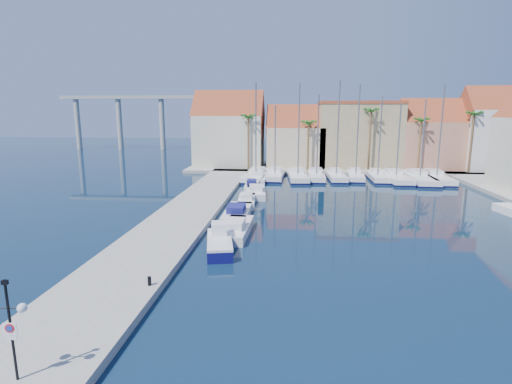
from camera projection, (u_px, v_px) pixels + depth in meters
ground at (269, 267)px, 26.71m from camera, size 260.00×260.00×0.00m
quay_west at (189, 211)px, 40.64m from camera, size 6.00×77.00×0.50m
shore_north at (339, 167)px, 72.63m from camera, size 54.00×16.00×0.50m
lamp_post at (9, 315)px, 14.27m from camera, size 1.34×0.47×3.95m
bollard at (149, 281)px, 22.74m from camera, size 0.21×0.21×0.53m
fishing_boat at (219, 242)px, 29.93m from camera, size 2.82×5.63×1.88m
motorboat_west_0 at (236, 229)px, 33.76m from camera, size 2.38×6.89×1.40m
motorboat_west_1 at (237, 213)px, 39.11m from camera, size 2.32×7.16×1.40m
motorboat_west_2 at (247, 200)px, 44.51m from camera, size 2.20×5.73×1.40m
motorboat_west_3 at (256, 192)px, 49.43m from camera, size 2.88×7.19×1.40m
motorboat_west_4 at (252, 186)px, 53.35m from camera, size 1.88×5.39×1.40m
motorboat_west_5 at (258, 178)px, 59.35m from camera, size 2.45×7.40×1.40m
motorboat_west_6 at (260, 173)px, 64.62m from camera, size 1.96×5.33×1.40m
sailboat_0 at (257, 175)px, 61.69m from camera, size 3.76×11.42×14.43m
sailboat_1 at (275, 175)px, 62.05m from camera, size 2.93×9.90×11.14m
sailboat_2 at (298, 175)px, 61.21m from camera, size 3.44×10.59×14.33m
sailboat_3 at (316, 176)px, 61.21m from camera, size 2.74×9.44×12.72m
sailboat_4 at (336, 175)px, 61.23m from camera, size 2.79×9.49×14.67m
sailboat_5 at (355, 175)px, 61.20m from camera, size 3.05×8.91×14.11m
sailboat_6 at (377, 176)px, 60.55m from camera, size 2.44×8.99×12.40m
sailboat_7 at (395, 177)px, 59.98m from camera, size 3.01×11.13×11.42m
sailboat_8 at (418, 178)px, 59.51m from camera, size 3.48×12.10×11.93m
sailboat_9 at (435, 177)px, 59.55m from camera, size 3.46×11.22×14.00m
building_0 at (229, 132)px, 72.19m from camera, size 12.30×9.00×13.50m
building_1 at (296, 140)px, 71.36m from camera, size 10.30×8.00×11.00m
building_2 at (358, 134)px, 71.17m from camera, size 14.20×10.20×11.50m
building_3 at (429, 137)px, 69.21m from camera, size 10.30×8.00×12.00m
building_4 at (487, 131)px, 67.22m from camera, size 8.30×8.00×14.00m
palm_0 at (248, 119)px, 66.44m from camera, size 2.60×2.60×10.15m
palm_1 at (309, 125)px, 65.74m from camera, size 2.60×2.60×9.15m
palm_2 at (371, 113)px, 64.48m from camera, size 2.60×2.60×11.15m
palm_3 at (421, 122)px, 64.05m from camera, size 2.60×2.60×9.65m
palm_4 at (474, 116)px, 63.15m from camera, size 2.60×2.60×10.65m
viaduct at (143, 111)px, 108.19m from camera, size 48.00×2.20×14.45m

